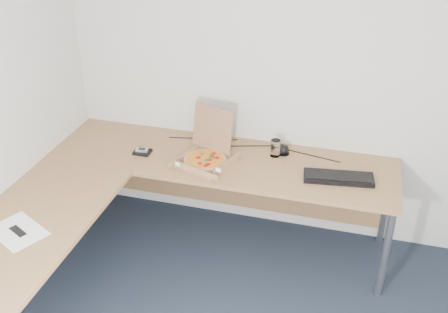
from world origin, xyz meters
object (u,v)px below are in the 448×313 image
(pizza_box, at_px, (206,157))
(wallet, at_px, (142,152))
(desk, at_px, (158,186))
(keyboard, at_px, (338,178))
(drinking_glass, at_px, (275,148))

(pizza_box, distance_m, wallet, 0.49)
(desk, bearing_deg, wallet, 126.79)
(desk, xyz_separation_m, wallet, (-0.26, 0.35, 0.04))
(keyboard, bearing_deg, desk, -170.30)
(wallet, bearing_deg, drinking_glass, 13.66)
(desk, relative_size, pizza_box, 6.39)
(pizza_box, bearing_deg, drinking_glass, 44.69)
(pizza_box, bearing_deg, wallet, -160.05)
(pizza_box, distance_m, keyboard, 0.93)
(drinking_glass, bearing_deg, wallet, -166.83)
(keyboard, relative_size, wallet, 3.89)
(desk, height_order, wallet, wallet)
(desk, distance_m, wallet, 0.44)
(desk, relative_size, drinking_glass, 19.79)
(wallet, bearing_deg, keyboard, 1.08)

